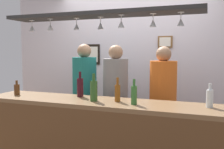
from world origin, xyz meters
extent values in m
cube|color=silver|center=(0.00, 1.10, 1.30)|extent=(4.40, 0.06, 2.60)
cube|color=brown|center=(0.00, -0.35, 1.01)|extent=(2.70, 0.55, 0.04)
cube|color=black|center=(0.00, -0.30, 1.96)|extent=(2.20, 0.36, 0.04)
cylinder|color=silver|center=(-0.87, -0.31, 1.94)|extent=(0.06, 0.06, 0.00)
cylinder|color=silver|center=(-0.87, -0.31, 1.91)|extent=(0.01, 0.01, 0.06)
cone|color=silver|center=(-0.87, -0.31, 1.85)|extent=(0.07, 0.07, 0.08)
cylinder|color=silver|center=(-0.60, -0.34, 1.94)|extent=(0.06, 0.06, 0.00)
cylinder|color=silver|center=(-0.60, -0.34, 1.91)|extent=(0.01, 0.01, 0.06)
cone|color=silver|center=(-0.60, -0.34, 1.85)|extent=(0.07, 0.07, 0.08)
cylinder|color=silver|center=(-0.27, -0.30, 1.94)|extent=(0.06, 0.06, 0.00)
cylinder|color=silver|center=(-0.27, -0.30, 1.91)|extent=(0.01, 0.01, 0.06)
cone|color=silver|center=(-0.27, -0.30, 1.85)|extent=(0.07, 0.07, 0.08)
cylinder|color=silver|center=(0.01, -0.29, 1.94)|extent=(0.06, 0.06, 0.00)
cylinder|color=silver|center=(0.01, -0.29, 1.91)|extent=(0.01, 0.01, 0.06)
cone|color=silver|center=(0.01, -0.29, 1.85)|extent=(0.07, 0.07, 0.08)
cylinder|color=silver|center=(0.27, -0.36, 1.94)|extent=(0.06, 0.06, 0.00)
cylinder|color=silver|center=(0.27, -0.36, 1.91)|extent=(0.01, 0.01, 0.06)
cone|color=silver|center=(0.27, -0.36, 1.85)|extent=(0.07, 0.07, 0.08)
cylinder|color=silver|center=(0.60, -0.34, 1.94)|extent=(0.06, 0.06, 0.00)
cylinder|color=silver|center=(0.60, -0.34, 1.91)|extent=(0.01, 0.01, 0.06)
cone|color=silver|center=(0.60, -0.34, 1.85)|extent=(0.07, 0.07, 0.08)
cylinder|color=silver|center=(0.86, -0.33, 1.94)|extent=(0.06, 0.06, 0.00)
cylinder|color=silver|center=(0.86, -0.33, 1.91)|extent=(0.01, 0.01, 0.06)
cone|color=silver|center=(0.86, -0.33, 1.85)|extent=(0.07, 0.07, 0.08)
cube|color=#2D334C|center=(-0.51, 0.35, 0.40)|extent=(0.17, 0.18, 0.80)
cylinder|color=#1E7A75|center=(-0.51, 0.35, 1.14)|extent=(0.34, 0.34, 0.69)
sphere|color=#9E7556|center=(-0.51, 0.35, 1.58)|extent=(0.20, 0.20, 0.20)
cube|color=#2D334C|center=(-0.04, 0.35, 0.39)|extent=(0.17, 0.18, 0.79)
cylinder|color=gray|center=(-0.04, 0.35, 1.13)|extent=(0.34, 0.34, 0.68)
sphere|color=#9E7556|center=(-0.04, 0.35, 1.56)|extent=(0.20, 0.20, 0.20)
cube|color=#2D334C|center=(0.60, 0.35, 0.39)|extent=(0.17, 0.18, 0.78)
cylinder|color=orange|center=(0.60, 0.35, 1.11)|extent=(0.34, 0.34, 0.67)
sphere|color=#9E7556|center=(0.60, 0.35, 1.54)|extent=(0.19, 0.19, 0.19)
cylinder|color=#336B2D|center=(0.43, -0.41, 1.13)|extent=(0.06, 0.06, 0.19)
cylinder|color=#336B2D|center=(0.43, -0.41, 1.26)|extent=(0.03, 0.03, 0.07)
cylinder|color=#2D5623|center=(-0.03, -0.39, 1.14)|extent=(0.08, 0.08, 0.22)
cylinder|color=#2D5623|center=(-0.03, -0.39, 1.29)|extent=(0.03, 0.03, 0.08)
cylinder|color=#380F19|center=(-0.29, -0.20, 1.14)|extent=(0.08, 0.08, 0.22)
cylinder|color=#380F19|center=(-0.29, -0.20, 1.29)|extent=(0.03, 0.03, 0.08)
cylinder|color=#512D14|center=(-1.08, -0.37, 1.10)|extent=(0.07, 0.07, 0.13)
cylinder|color=#512D14|center=(-1.08, -0.37, 1.19)|extent=(0.03, 0.03, 0.05)
cylinder|color=silver|center=(1.15, -0.29, 1.12)|extent=(0.06, 0.06, 0.17)
cylinder|color=silver|center=(1.15, -0.29, 1.23)|extent=(0.03, 0.03, 0.06)
cylinder|color=brown|center=(0.22, -0.33, 1.12)|extent=(0.06, 0.06, 0.18)
cylinder|color=brown|center=(0.22, -0.33, 1.25)|extent=(0.03, 0.03, 0.08)
cube|color=brown|center=(0.50, 1.06, 1.71)|extent=(0.22, 0.02, 0.18)
cube|color=white|center=(0.50, 1.05, 1.71)|extent=(0.17, 0.01, 0.14)
cube|color=black|center=(-0.71, 1.06, 1.52)|extent=(0.26, 0.02, 0.34)
cube|color=white|center=(-0.71, 1.05, 1.52)|extent=(0.20, 0.01, 0.26)
camera|label=1|loc=(1.12, -2.87, 1.57)|focal=40.88mm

